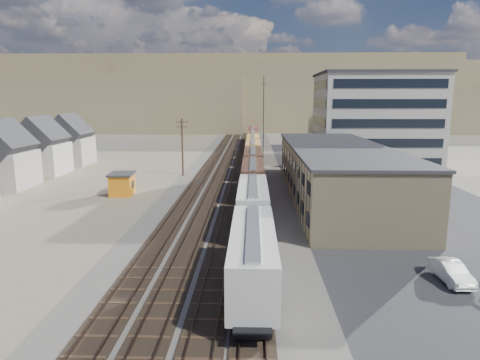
{
  "coord_description": "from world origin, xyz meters",
  "views": [
    {
      "loc": [
        3.75,
        -31.74,
        13.26
      ],
      "look_at": [
        2.13,
        22.47,
        3.0
      ],
      "focal_mm": 32.0,
      "sensor_mm": 36.0,
      "label": 1
    }
  ],
  "objects_px": {
    "utility_pole_north": "(182,146)",
    "maintenance_shed": "(122,184)",
    "parked_car_white": "(451,272)",
    "freight_train": "(253,155)",
    "parked_car_blue": "(369,167)"
  },
  "relations": [
    {
      "from": "parked_car_white",
      "to": "utility_pole_north",
      "type": "bearing_deg",
      "value": 118.63
    },
    {
      "from": "freight_train",
      "to": "parked_car_blue",
      "type": "relative_size",
      "value": 21.57
    },
    {
      "from": "utility_pole_north",
      "to": "maintenance_shed",
      "type": "bearing_deg",
      "value": -111.26
    },
    {
      "from": "maintenance_shed",
      "to": "parked_car_blue",
      "type": "bearing_deg",
      "value": 28.54
    },
    {
      "from": "freight_train",
      "to": "parked_car_white",
      "type": "xyz_separation_m",
      "value": [
        14.6,
        -50.76,
        -2.05
      ]
    },
    {
      "from": "freight_train",
      "to": "parked_car_white",
      "type": "height_order",
      "value": "freight_train"
    },
    {
      "from": "utility_pole_north",
      "to": "parked_car_white",
      "type": "relative_size",
      "value": 2.2
    },
    {
      "from": "freight_train",
      "to": "utility_pole_north",
      "type": "height_order",
      "value": "utility_pole_north"
    },
    {
      "from": "freight_train",
      "to": "parked_car_white",
      "type": "relative_size",
      "value": 26.38
    },
    {
      "from": "parked_car_blue",
      "to": "maintenance_shed",
      "type": "bearing_deg",
      "value": 148.0
    },
    {
      "from": "maintenance_shed",
      "to": "parked_car_blue",
      "type": "height_order",
      "value": "maintenance_shed"
    },
    {
      "from": "maintenance_shed",
      "to": "parked_car_blue",
      "type": "xyz_separation_m",
      "value": [
        40.18,
        21.85,
        -0.84
      ]
    },
    {
      "from": "freight_train",
      "to": "parked_car_white",
      "type": "distance_m",
      "value": 52.86
    },
    {
      "from": "utility_pole_north",
      "to": "maintenance_shed",
      "type": "relative_size",
      "value": 2.22
    },
    {
      "from": "parked_car_blue",
      "to": "freight_train",
      "type": "bearing_deg",
      "value": 117.53
    }
  ]
}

